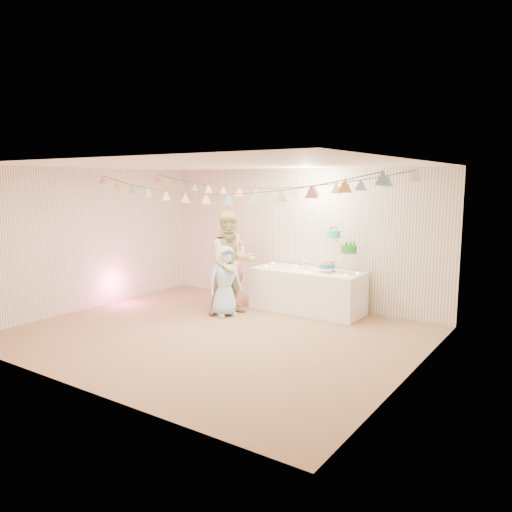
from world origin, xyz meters
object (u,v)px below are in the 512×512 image
Objects in this scene: person_child at (225,281)px; person_adult_a at (232,262)px; cake_stand at (337,252)px; table at (307,291)px; person_adult_b at (232,263)px.

person_adult_a is at bearing 53.00° from person_child.
person_adult_a is 1.39× the size of person_child.
cake_stand is at bearing -27.19° from person_child.
person_adult_a is at bearing -157.89° from table.
person_adult_b is at bearing 21.14° from person_child.
person_adult_b is at bearing -136.25° from person_adult_a.
person_adult_a is 0.95× the size of person_adult_b.
table is 1.11× the size of person_adult_b.
cake_stand is 2.03m from person_child.
cake_stand is 1.97m from person_adult_a.
person_child is at bearing -144.68° from cake_stand.
person_child is (0.26, -0.55, -0.24)m from person_adult_a.
cake_stand reaches higher than table.
person_child reaches higher than table.
person_child is (-1.05, -1.08, 0.24)m from table.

